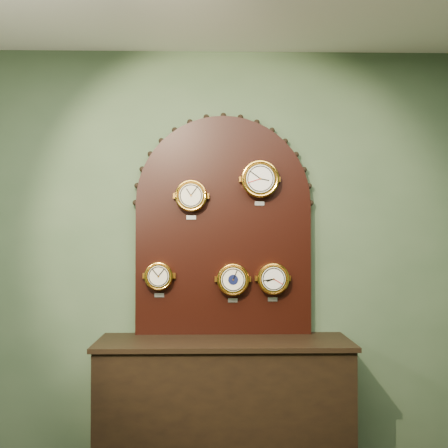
{
  "coord_description": "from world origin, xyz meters",
  "views": [
    {
      "loc": [
        -0.07,
        -1.27,
        1.51
      ],
      "look_at": [
        0.0,
        2.25,
        1.58
      ],
      "focal_mm": 43.33,
      "sensor_mm": 36.0,
      "label": 1
    }
  ],
  "objects_px": {
    "hygrometer": "(159,276)",
    "display_board": "(223,218)",
    "shop_counter": "(224,407)",
    "barometer": "(233,279)",
    "arabic_clock": "(260,179)",
    "tide_clock": "(273,279)",
    "roman_clock": "(191,196)"
  },
  "relations": [
    {
      "from": "barometer",
      "to": "tide_clock",
      "type": "relative_size",
      "value": 1.01
    },
    {
      "from": "roman_clock",
      "to": "hygrometer",
      "type": "xyz_separation_m",
      "value": [
        -0.22,
        0.0,
        -0.54
      ]
    },
    {
      "from": "display_board",
      "to": "barometer",
      "type": "distance_m",
      "value": 0.43
    },
    {
      "from": "shop_counter",
      "to": "roman_clock",
      "type": "xyz_separation_m",
      "value": [
        -0.22,
        0.15,
        1.37
      ]
    },
    {
      "from": "display_board",
      "to": "hygrometer",
      "type": "relative_size",
      "value": 6.31
    },
    {
      "from": "roman_clock",
      "to": "display_board",
      "type": "bearing_deg",
      "value": 16.73
    },
    {
      "from": "roman_clock",
      "to": "tide_clock",
      "type": "height_order",
      "value": "roman_clock"
    },
    {
      "from": "display_board",
      "to": "arabic_clock",
      "type": "distance_m",
      "value": 0.37
    },
    {
      "from": "barometer",
      "to": "display_board",
      "type": "bearing_deg",
      "value": 133.58
    },
    {
      "from": "hygrometer",
      "to": "display_board",
      "type": "bearing_deg",
      "value": 8.54
    },
    {
      "from": "display_board",
      "to": "arabic_clock",
      "type": "relative_size",
      "value": 5.01
    },
    {
      "from": "shop_counter",
      "to": "hygrometer",
      "type": "bearing_deg",
      "value": 160.55
    },
    {
      "from": "display_board",
      "to": "hygrometer",
      "type": "distance_m",
      "value": 0.59
    },
    {
      "from": "tide_clock",
      "to": "display_board",
      "type": "bearing_deg",
      "value": 168.83
    },
    {
      "from": "shop_counter",
      "to": "arabic_clock",
      "type": "xyz_separation_m",
      "value": [
        0.25,
        0.15,
        1.49
      ]
    },
    {
      "from": "roman_clock",
      "to": "barometer",
      "type": "bearing_deg",
      "value": -0.04
    },
    {
      "from": "roman_clock",
      "to": "arabic_clock",
      "type": "height_order",
      "value": "arabic_clock"
    },
    {
      "from": "roman_clock",
      "to": "hygrometer",
      "type": "height_order",
      "value": "roman_clock"
    },
    {
      "from": "tide_clock",
      "to": "shop_counter",
      "type": "bearing_deg",
      "value": -155.4
    },
    {
      "from": "roman_clock",
      "to": "barometer",
      "type": "height_order",
      "value": "roman_clock"
    },
    {
      "from": "shop_counter",
      "to": "arabic_clock",
      "type": "distance_m",
      "value": 1.52
    },
    {
      "from": "shop_counter",
      "to": "hygrometer",
      "type": "relative_size",
      "value": 6.6
    },
    {
      "from": "roman_clock",
      "to": "hygrometer",
      "type": "relative_size",
      "value": 1.1
    },
    {
      "from": "shop_counter",
      "to": "roman_clock",
      "type": "bearing_deg",
      "value": 145.13
    },
    {
      "from": "arabic_clock",
      "to": "barometer",
      "type": "distance_m",
      "value": 0.7
    },
    {
      "from": "display_board",
      "to": "arabic_clock",
      "type": "height_order",
      "value": "display_board"
    },
    {
      "from": "hygrometer",
      "to": "tide_clock",
      "type": "bearing_deg",
      "value": -0.05
    },
    {
      "from": "shop_counter",
      "to": "barometer",
      "type": "bearing_deg",
      "value": 67.59
    },
    {
      "from": "display_board",
      "to": "roman_clock",
      "type": "relative_size",
      "value": 5.75
    },
    {
      "from": "display_board",
      "to": "barometer",
      "type": "bearing_deg",
      "value": -46.42
    },
    {
      "from": "display_board",
      "to": "tide_clock",
      "type": "xyz_separation_m",
      "value": [
        0.34,
        -0.07,
        -0.41
      ]
    },
    {
      "from": "barometer",
      "to": "arabic_clock",
      "type": "bearing_deg",
      "value": -0.25
    }
  ]
}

